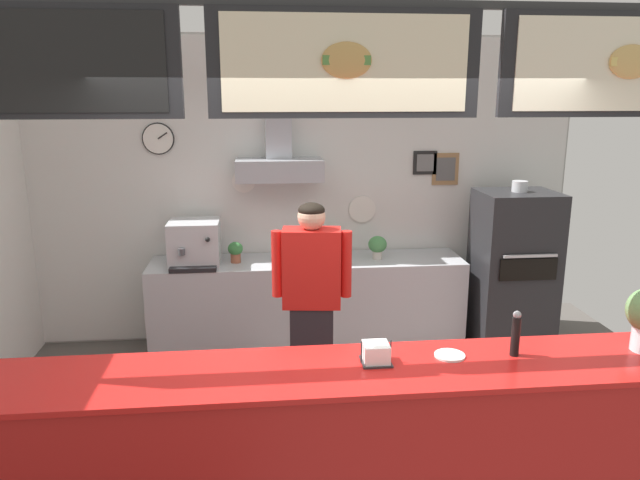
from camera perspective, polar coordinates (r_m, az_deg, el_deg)
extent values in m
cube|color=#9E9E99|center=(5.96, -1.54, 4.65)|extent=(5.32, 0.12, 2.96)
cube|color=silver|center=(5.89, -1.50, 4.56)|extent=(5.28, 0.01, 2.92)
cylinder|color=black|center=(5.87, -15.10, 9.27)|extent=(0.30, 0.02, 0.30)
cylinder|color=white|center=(5.86, -15.12, 9.26)|extent=(0.27, 0.01, 0.27)
cube|color=black|center=(5.84, -14.73, 9.55)|extent=(0.09, 0.01, 0.07)
cylinder|color=white|center=(5.84, -7.25, 5.57)|extent=(0.22, 0.02, 0.22)
cylinder|color=white|center=(5.98, 4.02, 2.94)|extent=(0.27, 0.02, 0.27)
cube|color=#997047|center=(6.12, 11.82, 6.61)|extent=(0.26, 0.02, 0.32)
cube|color=#585858|center=(6.11, 11.85, 6.60)|extent=(0.19, 0.01, 0.23)
cube|color=black|center=(6.05, 9.93, 7.24)|extent=(0.23, 0.02, 0.23)
cube|color=slate|center=(6.04, 9.96, 7.23)|extent=(0.17, 0.01, 0.17)
cube|color=#A3A5AD|center=(5.64, -3.89, 6.67)|extent=(0.81, 0.41, 0.20)
cube|color=#A3A5AD|center=(5.69, -4.03, 13.19)|extent=(0.24, 0.24, 1.08)
cube|color=#2D2D2D|center=(3.17, 2.39, 21.54)|extent=(4.45, 0.04, 0.04)
cube|color=black|center=(3.25, -25.44, 15.01)|extent=(1.37, 0.05, 0.53)
cube|color=black|center=(3.23, -25.61, 15.01)|extent=(1.23, 0.01, 0.47)
cube|color=black|center=(3.12, 2.42, 16.39)|extent=(1.37, 0.05, 0.53)
cube|color=beige|center=(3.09, 2.50, 16.41)|extent=(1.23, 0.01, 0.47)
ellipsoid|color=tan|center=(3.08, 2.54, 16.67)|extent=(0.25, 0.04, 0.18)
cube|color=#51843D|center=(3.07, 2.56, 16.68)|extent=(0.24, 0.01, 0.05)
cube|color=black|center=(3.64, 27.08, 14.58)|extent=(1.37, 0.05, 0.53)
cube|color=#F2E5C6|center=(3.61, 27.33, 14.57)|extent=(1.23, 0.01, 0.47)
ellipsoid|color=#DBAD60|center=(3.60, 27.45, 14.77)|extent=(0.25, 0.04, 0.17)
cube|color=#E5C666|center=(3.60, 27.53, 14.77)|extent=(0.23, 0.01, 0.04)
cube|color=#B21916|center=(3.48, 2.62, -19.89)|extent=(3.95, 0.58, 1.00)
cube|color=red|center=(3.22, 2.72, -12.26)|extent=(4.03, 0.61, 0.03)
cube|color=#B7BABF|center=(5.83, -1.17, -6.09)|extent=(2.96, 0.63, 0.88)
cube|color=#929499|center=(5.93, -1.16, -8.66)|extent=(2.81, 0.58, 0.02)
cube|color=#232326|center=(5.97, 17.82, -2.96)|extent=(0.70, 0.60, 1.54)
cube|color=black|center=(5.66, 19.16, -2.66)|extent=(0.53, 0.02, 0.20)
cube|color=silver|center=(5.61, 19.34, -1.44)|extent=(0.49, 0.02, 0.02)
cylinder|color=silver|center=(5.80, 18.42, 4.85)|extent=(0.14, 0.14, 0.10)
cube|color=#232328|center=(4.61, -0.77, -11.52)|extent=(0.34, 0.23, 0.91)
cube|color=red|center=(4.35, -0.80, -2.65)|extent=(0.44, 0.27, 0.58)
cylinder|color=red|center=(4.34, 2.50, -2.30)|extent=(0.08, 0.08, 0.49)
cylinder|color=red|center=(4.35, -4.09, -2.27)|extent=(0.08, 0.08, 0.49)
sphere|color=#D8AD8E|center=(4.25, -0.81, 2.23)|extent=(0.20, 0.20, 0.20)
ellipsoid|color=black|center=(4.25, -0.82, 2.83)|extent=(0.19, 0.19, 0.11)
cube|color=silver|center=(5.64, -11.80, -0.24)|extent=(0.46, 0.42, 0.41)
cylinder|color=#4C4C51|center=(5.42, -13.00, -1.08)|extent=(0.06, 0.06, 0.06)
cube|color=black|center=(5.45, -11.96, -2.74)|extent=(0.41, 0.10, 0.04)
sphere|color=black|center=(5.38, -10.62, 0.04)|extent=(0.04, 0.04, 0.04)
cylinder|color=#9E563D|center=(5.72, 1.37, -1.49)|extent=(0.13, 0.13, 0.07)
ellipsoid|color=#47894C|center=(5.69, 1.38, -0.33)|extent=(0.25, 0.25, 0.22)
cylinder|color=beige|center=(5.75, 5.46, -1.40)|extent=(0.09, 0.09, 0.08)
ellipsoid|color=#47894C|center=(5.72, 5.48, -0.41)|extent=(0.18, 0.18, 0.16)
cylinder|color=#9E563D|center=(5.66, -8.01, -1.70)|extent=(0.09, 0.09, 0.08)
ellipsoid|color=#387A3D|center=(5.64, -8.04, -0.81)|extent=(0.14, 0.14, 0.13)
cylinder|color=white|center=(3.41, 12.20, -10.65)|extent=(0.17, 0.17, 0.01)
cube|color=#262628|center=(3.28, 5.32, -11.41)|extent=(0.16, 0.16, 0.01)
cylinder|color=#262628|center=(3.24, 3.95, -10.59)|extent=(0.01, 0.01, 0.12)
cylinder|color=#262628|center=(3.27, 6.72, -10.42)|extent=(0.01, 0.01, 0.12)
cube|color=white|center=(3.26, 5.34, -10.61)|extent=(0.13, 0.13, 0.10)
cylinder|color=black|center=(3.47, 18.05, -8.71)|extent=(0.05, 0.05, 0.22)
sphere|color=gray|center=(3.43, 18.21, -6.76)|extent=(0.04, 0.04, 0.04)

